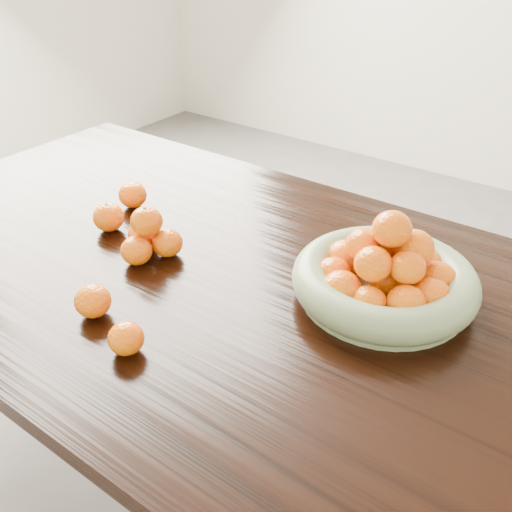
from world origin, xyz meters
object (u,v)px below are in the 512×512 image
Objects in this scene: fruit_bowl at (385,276)px; orange_pyramid at (148,237)px; loose_orange_0 at (109,217)px; dining_table at (247,313)px.

fruit_bowl is 2.62× the size of orange_pyramid.
loose_orange_0 is at bearing -168.41° from fruit_bowl.
loose_orange_0 is (-0.39, -0.03, 0.12)m from dining_table.
orange_pyramid is (-0.23, -0.05, 0.14)m from dining_table.
fruit_bowl reaches higher than orange_pyramid.
orange_pyramid is 1.88× the size of loose_orange_0.
dining_table is 0.41m from loose_orange_0.
orange_pyramid is at bearing -167.80° from dining_table.
fruit_bowl is at bearing 11.59° from loose_orange_0.
fruit_bowl reaches higher than dining_table.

